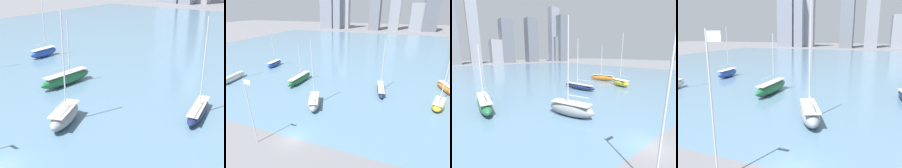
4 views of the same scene
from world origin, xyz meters
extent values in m
plane|color=slate|center=(0.00, 0.00, 0.00)|extent=(500.00, 500.00, 0.00)
cube|color=slate|center=(0.00, 70.00, 0.00)|extent=(180.00, 140.00, 0.00)
ellipsoid|color=#19234C|center=(11.51, 23.31, 0.76)|extent=(3.47, 10.00, 1.52)
cube|color=beige|center=(11.51, 23.31, 1.47)|extent=(2.85, 8.20, 0.10)
cube|color=#2D2D33|center=(11.51, 23.31, 0.35)|extent=(0.46, 1.77, 0.68)
cylinder|color=silver|center=(11.39, 24.03, 7.51)|extent=(0.18, 0.18, 11.96)
cylinder|color=silver|center=(11.84, 21.41, 2.62)|extent=(1.04, 5.27, 0.14)
ellipsoid|color=#236B3D|center=(-11.92, 21.65, 1.09)|extent=(2.78, 11.03, 2.16)
cube|color=#BCB7AD|center=(-11.92, 21.65, 2.12)|extent=(2.28, 9.04, 0.10)
cube|color=#2D2D33|center=(-11.92, 21.65, 0.49)|extent=(0.29, 1.97, 0.97)
cylinder|color=silver|center=(-11.86, 22.47, 6.62)|extent=(0.18, 0.18, 8.91)
cylinder|color=silver|center=(-12.01, 20.29, 3.27)|extent=(0.43, 4.37, 0.14)
ellipsoid|color=#284CA8|center=(-29.29, 32.07, 1.00)|extent=(2.14, 7.78, 2.00)
cube|color=silver|center=(-29.29, 32.07, 1.95)|extent=(1.76, 6.38, 0.10)
cube|color=#2D2D33|center=(-29.29, 32.07, 0.45)|extent=(0.20, 1.40, 0.90)
cylinder|color=silver|center=(-29.30, 32.65, 7.37)|extent=(0.18, 0.18, 10.73)
cylinder|color=silver|center=(-29.26, 30.86, 3.10)|extent=(0.24, 3.58, 0.14)
ellipsoid|color=gray|center=(-1.58, 10.78, 1.08)|extent=(5.11, 7.95, 2.16)
cube|color=beige|center=(-1.58, 10.78, 2.11)|extent=(4.19, 6.52, 0.10)
cube|color=#2D2D33|center=(-1.58, 10.78, 0.49)|extent=(0.66, 1.33, 0.97)
cylinder|color=silver|center=(-1.80, 11.31, 8.46)|extent=(0.18, 0.18, 12.59)
cylinder|color=silver|center=(-1.13, 9.68, 3.26)|extent=(1.46, 3.32, 0.14)
camera|label=1|loc=(25.07, -14.96, 18.91)|focal=50.00mm
camera|label=2|loc=(15.13, -19.59, 20.38)|focal=28.00mm
camera|label=3|loc=(-15.51, -6.21, 9.42)|focal=24.00mm
camera|label=4|loc=(5.08, -14.67, 11.03)|focal=35.00mm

